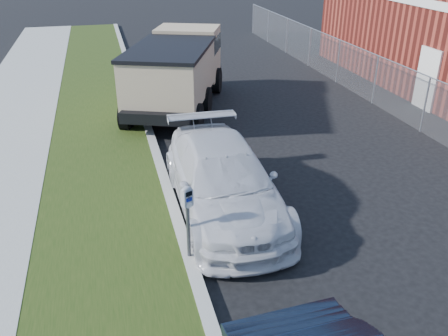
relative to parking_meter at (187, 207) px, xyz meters
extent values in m
plane|color=black|center=(2.59, 0.89, -1.25)|extent=(120.00, 120.00, 0.00)
cube|color=gray|center=(-0.01, 2.89, -1.17)|extent=(0.25, 50.00, 0.15)
cube|color=#1D340E|center=(-1.61, 2.89, -1.18)|extent=(3.00, 50.00, 0.13)
plane|color=slate|center=(8.59, 7.89, -0.35)|extent=(0.00, 30.00, 30.00)
cylinder|color=gray|center=(8.59, 7.89, 0.55)|extent=(0.04, 30.00, 0.04)
cylinder|color=gray|center=(8.59, 4.89, -0.35)|extent=(0.06, 0.06, 1.80)
cylinder|color=gray|center=(8.59, 7.89, -0.35)|extent=(0.06, 0.06, 1.80)
cylinder|color=gray|center=(8.59, 10.89, -0.35)|extent=(0.06, 0.06, 1.80)
cylinder|color=gray|center=(8.59, 13.89, -0.35)|extent=(0.06, 0.06, 1.80)
cylinder|color=gray|center=(8.59, 16.89, -0.35)|extent=(0.06, 0.06, 1.80)
cylinder|color=gray|center=(8.59, 19.89, -0.35)|extent=(0.06, 0.06, 1.80)
cylinder|color=gray|center=(8.59, 22.89, -0.35)|extent=(0.06, 0.06, 1.80)
cube|color=silver|center=(10.07, 8.89, 2.35)|extent=(0.06, 14.00, 0.30)
cube|color=silver|center=(10.04, 6.89, -0.15)|extent=(0.08, 1.10, 2.20)
cylinder|color=#3F4247|center=(0.00, 0.00, -0.55)|extent=(0.09, 0.09, 1.11)
cube|color=gray|center=(0.00, 0.00, 0.19)|extent=(0.24, 0.20, 0.33)
ellipsoid|color=gray|center=(0.00, 0.00, 0.36)|extent=(0.25, 0.21, 0.13)
cube|color=black|center=(0.03, -0.06, 0.30)|extent=(0.13, 0.06, 0.09)
cube|color=navy|center=(0.03, -0.06, 0.18)|extent=(0.11, 0.06, 0.08)
cylinder|color=silver|center=(0.03, -0.06, 0.06)|extent=(0.11, 0.06, 0.12)
cube|color=#3F4247|center=(0.03, -0.06, 0.21)|extent=(0.04, 0.02, 0.06)
imported|color=silver|center=(1.14, 1.75, -0.47)|extent=(2.26, 5.37, 1.55)
cube|color=black|center=(1.29, 9.10, -0.52)|extent=(4.42, 6.75, 0.35)
cube|color=tan|center=(2.14, 11.23, 0.30)|extent=(2.85, 2.54, 2.00)
cube|color=black|center=(2.14, 11.23, 0.70)|extent=(2.88, 2.57, 0.60)
cube|color=tan|center=(0.99, 8.36, 0.30)|extent=(3.79, 4.79, 1.60)
cube|color=black|center=(0.99, 8.36, 1.13)|extent=(3.92, 4.92, 0.12)
cube|color=black|center=(2.50, 12.11, -0.60)|extent=(2.28, 1.03, 0.30)
cylinder|color=black|center=(1.04, 11.57, -0.75)|extent=(0.67, 1.05, 1.00)
cylinder|color=black|center=(3.17, 10.71, -0.75)|extent=(0.67, 1.05, 1.00)
cylinder|color=black|center=(0.03, 9.07, -0.75)|extent=(0.67, 1.05, 1.00)
cylinder|color=black|center=(2.16, 8.21, -0.75)|extent=(0.67, 1.05, 1.00)
cylinder|color=black|center=(-0.64, 7.40, -0.75)|extent=(0.67, 1.05, 1.00)
cylinder|color=black|center=(1.49, 6.54, -0.75)|extent=(0.67, 1.05, 1.00)
camera|label=1|loc=(-1.24, -7.45, 4.49)|focal=38.00mm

